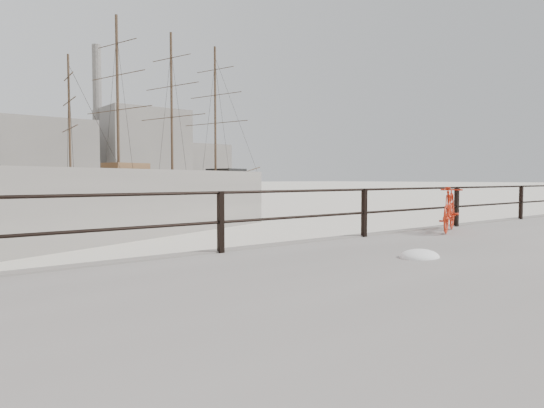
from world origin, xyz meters
TOP-DOWN VIEW (x-y plane):
  - ground at (0.00, 0.00)m, footprint 400.00×400.00m
  - guardrail at (0.00, -0.15)m, footprint 28.00×0.10m
  - bicycle at (-1.28, -0.73)m, footprint 1.65×0.94m
  - barque_black at (35.90, 86.44)m, footprint 61.97×34.42m
  - schooner_mid at (4.18, 72.00)m, footprint 31.19×15.88m
  - industrial_west at (20.00, 140.00)m, footprint 32.00×18.00m
  - industrial_mid at (55.00, 145.00)m, footprint 26.00×20.00m
  - industrial_east at (78.00, 150.00)m, footprint 20.00×16.00m
  - smokestack at (42.00, 150.00)m, footprint 2.80×2.80m

SIDE VIEW (x-z plane):
  - ground at x=0.00m, z-range 0.00..0.00m
  - barque_black at x=35.90m, z-range -16.72..16.72m
  - schooner_mid at x=4.18m, z-range -10.74..10.74m
  - guardrail at x=0.00m, z-range 0.35..1.35m
  - bicycle at x=-1.28m, z-range 0.35..1.38m
  - industrial_east at x=78.00m, z-range 0.00..14.00m
  - industrial_west at x=20.00m, z-range 0.00..18.00m
  - industrial_mid at x=55.00m, z-range 0.00..24.00m
  - smokestack at x=42.00m, z-range 0.00..44.00m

